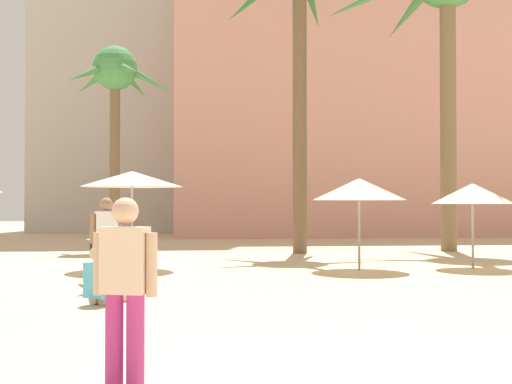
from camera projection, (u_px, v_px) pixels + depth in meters
name	position (u px, v px, depth m)	size (l,w,h in m)	color
hotel_pink	(407.00, 111.00, 37.36)	(25.67, 9.99, 13.72)	#DB9989
palm_tree_left	(116.00, 83.00, 23.81)	(3.73, 3.88, 7.27)	brown
cafe_umbrella_0	(359.00, 189.00, 16.44)	(2.30, 2.30, 2.26)	gray
cafe_umbrella_1	(472.00, 194.00, 16.90)	(2.03, 2.03, 2.16)	gray
cafe_umbrella_3	(132.00, 179.00, 16.69)	(2.54, 2.54, 2.45)	gray
person_far_left	(107.00, 240.00, 12.64)	(1.46, 2.60, 1.75)	#B7337F
person_mid_center	(104.00, 284.00, 10.86)	(0.85, 0.99, 0.95)	#D1A889
person_far_right	(125.00, 284.00, 5.89)	(0.60, 0.34, 1.68)	#B7337F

